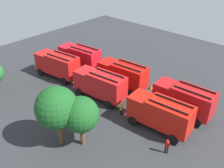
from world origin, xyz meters
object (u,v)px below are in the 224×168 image
at_px(tree_1, 57,108).
at_px(fire_truck_2, 80,56).
at_px(traffic_cone_1, 53,90).
at_px(traffic_cone_0, 151,87).
at_px(fire_truck_1, 123,74).
at_px(firefighter_1, 167,146).
at_px(firefighter_3, 144,75).
at_px(firefighter_2, 205,98).
at_px(fire_truck_0, 184,99).
at_px(fire_truck_3, 160,113).
at_px(firefighter_0, 121,108).
at_px(fire_truck_5, 57,64).
at_px(fire_truck_4, 100,84).
at_px(firefighter_4, 138,72).
at_px(tree_0, 81,115).

bearing_deg(tree_1, fire_truck_2, -48.69).
bearing_deg(traffic_cone_1, traffic_cone_0, -133.58).
distance_m(fire_truck_1, traffic_cone_1, 9.75).
relative_size(firefighter_1, firefighter_3, 0.97).
height_order(firefighter_2, tree_1, tree_1).
relative_size(fire_truck_0, traffic_cone_1, 10.07).
bearing_deg(firefighter_3, fire_truck_3, 174.35).
bearing_deg(fire_truck_2, firefighter_0, 152.98).
xyz_separation_m(fire_truck_2, fire_truck_5, (0.45, 4.04, 0.00)).
bearing_deg(traffic_cone_1, fire_truck_4, -149.03).
xyz_separation_m(fire_truck_4, firefighter_0, (-4.36, 0.93, -1.21)).
relative_size(fire_truck_0, fire_truck_3, 0.99).
bearing_deg(fire_truck_5, fire_truck_0, -174.19).
bearing_deg(fire_truck_0, firefighter_4, -23.49).
distance_m(fire_truck_5, firefighter_4, 12.04).
distance_m(fire_truck_4, traffic_cone_0, 7.57).
bearing_deg(firefighter_3, firefighter_1, 174.38).
xyz_separation_m(fire_truck_0, tree_0, (5.04, 11.42, 1.60)).
bearing_deg(firefighter_0, fire_truck_4, -34.03).
distance_m(firefighter_1, firefighter_2, 10.34).
relative_size(fire_truck_1, traffic_cone_0, 10.42).
relative_size(fire_truck_4, tree_0, 1.33).
relative_size(fire_truck_3, tree_0, 1.32).
height_order(fire_truck_2, firefighter_1, fire_truck_2).
height_order(fire_truck_1, firefighter_3, fire_truck_1).
xyz_separation_m(fire_truck_1, tree_0, (-4.11, 11.23, 1.60)).
bearing_deg(traffic_cone_0, traffic_cone_1, 46.42).
bearing_deg(firefighter_0, traffic_cone_0, -106.35).
distance_m(fire_truck_3, traffic_cone_1, 15.20).
height_order(fire_truck_2, firefighter_0, fire_truck_2).
bearing_deg(traffic_cone_0, tree_0, 93.83).
distance_m(fire_truck_5, traffic_cone_1, 4.83).
distance_m(fire_truck_0, fire_truck_1, 9.15).
xyz_separation_m(fire_truck_4, firefighter_2, (-10.79, -7.68, -1.15)).
bearing_deg(firefighter_0, firefighter_3, -93.14).
height_order(fire_truck_2, fire_truck_5, same).
bearing_deg(firefighter_2, tree_0, 153.31).
distance_m(fire_truck_1, fire_truck_2, 8.74).
xyz_separation_m(firefighter_2, traffic_cone_0, (7.15, 1.29, -0.65)).
bearing_deg(firefighter_1, fire_truck_1, 34.84).
distance_m(fire_truck_4, firefighter_0, 4.62).
distance_m(fire_truck_3, firefighter_3, 10.86).
xyz_separation_m(fire_truck_3, tree_0, (4.48, 7.23, 1.60)).
bearing_deg(fire_truck_1, tree_1, 95.45).
height_order(firefighter_1, tree_0, tree_0).
relative_size(firefighter_0, tree_1, 0.26).
relative_size(firefighter_3, firefighter_4, 0.95).
bearing_deg(fire_truck_5, tree_1, 136.09).
bearing_deg(fire_truck_0, fire_truck_1, -1.32).
distance_m(firefighter_1, firefighter_4, 15.30).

